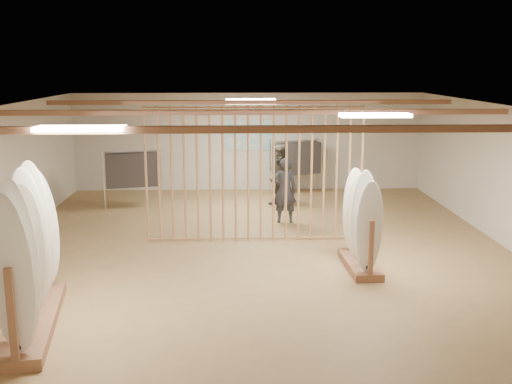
{
  "coord_description": "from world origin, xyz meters",
  "views": [
    {
      "loc": [
        -0.42,
        -11.18,
        3.59
      ],
      "look_at": [
        0.0,
        0.0,
        1.2
      ],
      "focal_mm": 42.0,
      "sensor_mm": 36.0,
      "label": 1
    }
  ],
  "objects_px": {
    "rack_right": "(361,235)",
    "shopper_a": "(285,186)",
    "rack_left": "(30,276)",
    "clothing_rack_a": "(132,170)",
    "clothing_rack_b": "(297,158)",
    "shopper_b": "(281,172)"
  },
  "relations": [
    {
      "from": "rack_right",
      "to": "shopper_a",
      "type": "bearing_deg",
      "value": 106.88
    },
    {
      "from": "rack_left",
      "to": "clothing_rack_a",
      "type": "distance_m",
      "value": 7.11
    },
    {
      "from": "clothing_rack_b",
      "to": "clothing_rack_a",
      "type": "bearing_deg",
      "value": 176.3
    },
    {
      "from": "rack_left",
      "to": "clothing_rack_b",
      "type": "bearing_deg",
      "value": 52.8
    },
    {
      "from": "shopper_b",
      "to": "clothing_rack_a",
      "type": "bearing_deg",
      "value": -138.25
    },
    {
      "from": "rack_right",
      "to": "rack_left",
      "type": "bearing_deg",
      "value": -157.51
    },
    {
      "from": "rack_right",
      "to": "shopper_a",
      "type": "height_order",
      "value": "rack_right"
    },
    {
      "from": "rack_right",
      "to": "shopper_a",
      "type": "xyz_separation_m",
      "value": [
        -1.09,
        3.24,
        0.25
      ]
    },
    {
      "from": "rack_left",
      "to": "shopper_b",
      "type": "relative_size",
      "value": 1.51
    },
    {
      "from": "rack_right",
      "to": "clothing_rack_a",
      "type": "height_order",
      "value": "rack_right"
    },
    {
      "from": "rack_left",
      "to": "shopper_a",
      "type": "distance_m",
      "value": 6.8
    },
    {
      "from": "rack_right",
      "to": "clothing_rack_a",
      "type": "xyz_separation_m",
      "value": [
        -4.83,
        4.83,
        0.38
      ]
    },
    {
      "from": "clothing_rack_a",
      "to": "shopper_b",
      "type": "relative_size",
      "value": 0.83
    },
    {
      "from": "rack_left",
      "to": "clothing_rack_a",
      "type": "height_order",
      "value": "rack_left"
    },
    {
      "from": "shopper_b",
      "to": "shopper_a",
      "type": "bearing_deg",
      "value": -48.4
    },
    {
      "from": "clothing_rack_a",
      "to": "rack_right",
      "type": "bearing_deg",
      "value": -57.73
    },
    {
      "from": "clothing_rack_b",
      "to": "shopper_a",
      "type": "distance_m",
      "value": 3.14
    },
    {
      "from": "clothing_rack_a",
      "to": "clothing_rack_b",
      "type": "distance_m",
      "value": 4.59
    },
    {
      "from": "shopper_a",
      "to": "shopper_b",
      "type": "relative_size",
      "value": 0.94
    },
    {
      "from": "clothing_rack_b",
      "to": "shopper_b",
      "type": "distance_m",
      "value": 1.67
    },
    {
      "from": "clothing_rack_a",
      "to": "clothing_rack_b",
      "type": "relative_size",
      "value": 0.97
    },
    {
      "from": "rack_left",
      "to": "shopper_b",
      "type": "bearing_deg",
      "value": 51.06
    }
  ]
}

